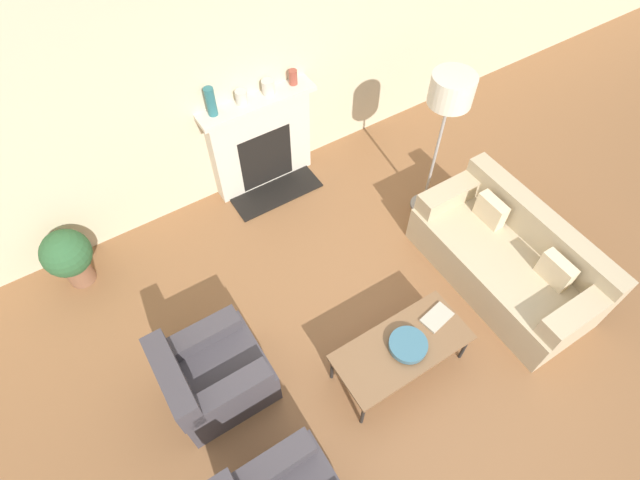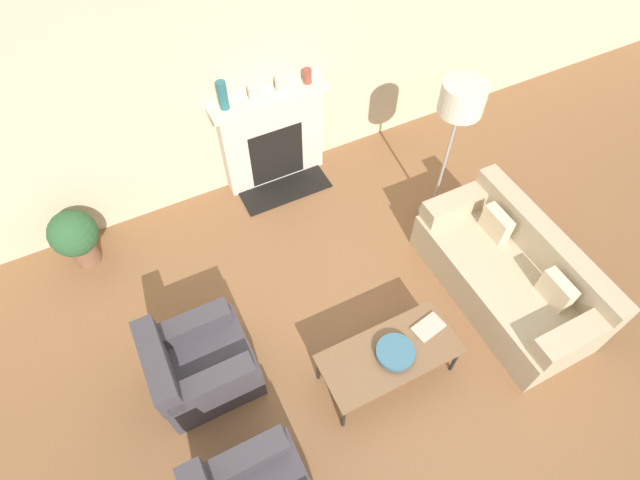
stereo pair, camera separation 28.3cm
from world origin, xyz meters
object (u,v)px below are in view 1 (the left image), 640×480
mantel_vase_right (293,77)px  fireplace (261,143)px  couch (507,259)px  coffee_table (402,348)px  armchair_far (213,376)px  mantel_vase_center_right (268,87)px  mantel_vase_left (211,102)px  mantel_vase_center_left (241,97)px  book (437,317)px  bowl (408,345)px  floor_lamp (450,98)px  potted_plant (68,256)px

mantel_vase_right → fireplace: bearing=-178.2°
couch → coffee_table: (-1.49, -0.22, 0.10)m
fireplace → armchair_far: 2.60m
coffee_table → mantel_vase_center_right: mantel_vase_center_right is taller
mantel_vase_left → mantel_vase_center_left: mantel_vase_left is taller
coffee_table → book: bearing=7.2°
mantel_vase_left → mantel_vase_center_left: 0.33m
bowl → mantel_vase_left: mantel_vase_left is taller
book → couch: bearing=-1.3°
couch → floor_lamp: floor_lamp is taller
armchair_far → mantel_vase_center_left: size_ratio=5.64×
coffee_table → bowl: (0.03, -0.03, 0.08)m
bowl → floor_lamp: bearing=45.1°
book → mantel_vase_left: mantel_vase_left is taller
mantel_vase_left → mantel_vase_center_left: size_ratio=2.08×
bowl → book: (0.39, 0.08, -0.03)m
bowl → mantel_vase_center_right: bearing=85.0°
armchair_far → potted_plant: armchair_far is taller
floor_lamp → bowl: bearing=-134.9°
couch → mantel_vase_right: 2.84m
couch → coffee_table: size_ratio=1.56×
bowl → mantel_vase_center_right: mantel_vase_center_right is taller
couch → mantel_vase_left: bearing=-143.7°
mantel_vase_center_right → mantel_vase_left: bearing=-180.0°
potted_plant → armchair_far: bearing=-69.4°
book → mantel_vase_right: (0.14, 2.68, 0.80)m
fireplace → book: 2.69m
mantel_vase_center_left → mantel_vase_right: (0.60, 0.00, 0.01)m
couch → armchair_far: size_ratio=2.27×
mantel_vase_center_left → mantel_vase_right: bearing=0.0°
book → mantel_vase_center_left: bearing=89.3°
mantel_vase_right → coffee_table: bearing=-101.7°
mantel_vase_right → potted_plant: size_ratio=0.23×
couch → book: (-1.08, -0.17, 0.14)m
armchair_far → floor_lamp: bearing=-76.2°
fireplace → mantel_vase_left: (-0.46, 0.01, 0.75)m
fireplace → armchair_far: (-1.59, -2.04, -0.26)m
coffee_table → book: 0.42m
couch → potted_plant: bearing=-121.8°
coffee_table → floor_lamp: bearing=43.9°
armchair_far → potted_plant: 1.93m
mantel_vase_left → armchair_far: bearing=-118.6°
mantel_vase_left → mantel_vase_right: size_ratio=1.90×
mantel_vase_center_right → armchair_far: bearing=-130.3°
fireplace → book: (0.31, -2.67, -0.12)m
book → mantel_vase_center_left: 2.83m
book → mantel_vase_center_right: mantel_vase_center_right is taller
fireplace → potted_plant: (-2.26, -0.24, -0.16)m
coffee_table → bowl: bearing=-41.6°
armchair_far → mantel_vase_center_left: (1.44, 2.06, 0.93)m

